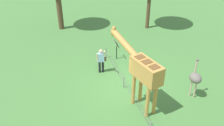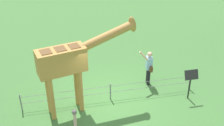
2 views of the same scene
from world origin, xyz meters
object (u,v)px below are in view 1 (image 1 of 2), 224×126
at_px(visitor, 101,59).
at_px(info_sign, 117,46).
at_px(giraffe, 141,68).
at_px(ostrich, 195,78).

height_order(visitor, info_sign, visitor).
relative_size(giraffe, info_sign, 2.94).
xyz_separation_m(giraffe, visitor, (3.36, 1.05, -1.24)).
height_order(ostrich, info_sign, ostrich).
xyz_separation_m(visitor, info_sign, (1.27, -1.39, 0.05)).
distance_m(visitor, ostrich, 5.40).
xyz_separation_m(ostrich, info_sign, (4.94, 2.57, -0.23)).
height_order(giraffe, ostrich, giraffe).
xyz_separation_m(giraffe, ostrich, (-0.30, -2.90, -0.96)).
relative_size(ostrich, info_sign, 1.70).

